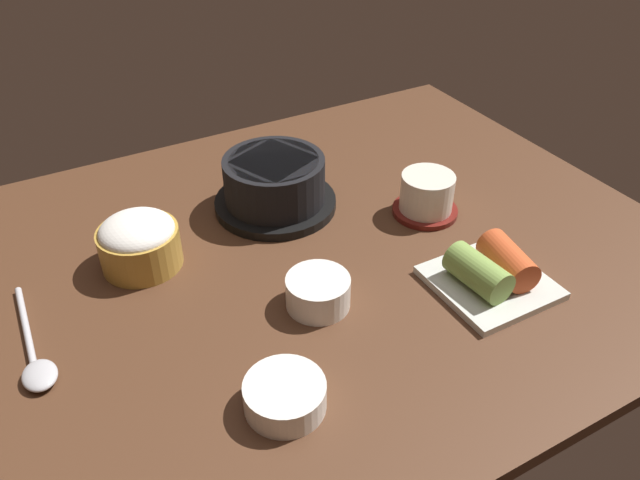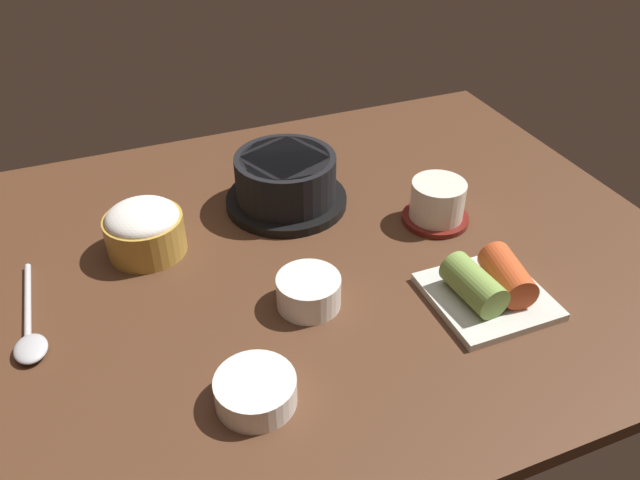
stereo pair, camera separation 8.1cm
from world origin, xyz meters
TOP-DOWN VIEW (x-y plane):
  - dining_table at (0.00, 0.00)cm, footprint 100.00×76.00cm
  - stone_pot at (2.31, 12.02)cm, footprint 17.77×17.77cm
  - rice_bowl at (-18.64, 8.18)cm, footprint 10.31×10.31cm
  - tea_cup_with_saucer at (20.52, 0.01)cm, footprint 9.44×9.44cm
  - banchan_cup_center at (-2.57, -9.74)cm, footprint 7.71×7.71cm
  - kimchi_plate at (17.72, -17.06)cm, footprint 13.47×13.47cm
  - side_bowl_near at (-12.77, -21.39)cm, footprint 8.34×8.34cm
  - spoon at (-33.74, -3.31)cm, footprint 3.60×18.35cm

SIDE VIEW (x-z plane):
  - dining_table at x=0.00cm, z-range 0.00..2.00cm
  - spoon at x=-33.74cm, z-range 1.94..3.29cm
  - side_bowl_near at x=-12.77cm, z-range 2.12..5.24cm
  - kimchi_plate at x=17.72cm, z-range 1.49..6.67cm
  - banchan_cup_center at x=-2.57cm, z-range 2.13..6.05cm
  - tea_cup_with_saucer at x=20.52cm, z-range 1.95..8.15cm
  - rice_bowl at x=-18.64cm, z-range 2.06..9.14cm
  - stone_pot at x=2.31cm, z-range 1.95..9.83cm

